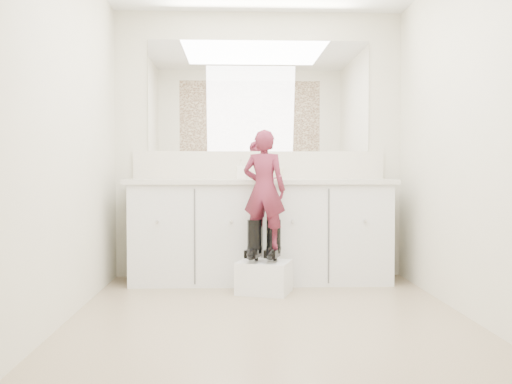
{
  "coord_description": "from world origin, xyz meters",
  "views": [
    {
      "loc": [
        -0.23,
        -3.7,
        0.95
      ],
      "look_at": [
        -0.05,
        0.95,
        0.79
      ],
      "focal_mm": 40.0,
      "sensor_mm": 36.0,
      "label": 1
    }
  ],
  "objects": [
    {
      "name": "vanity_cabinet",
      "position": [
        0.0,
        1.23,
        0.42
      ],
      "size": [
        2.2,
        0.55,
        0.85
      ],
      "primitive_type": "cube",
      "color": "silver",
      "rests_on": "floor"
    },
    {
      "name": "toothbrush",
      "position": [
        0.08,
        0.73,
        0.9
      ],
      "size": [
        0.13,
        0.05,
        0.06
      ],
      "primitive_type": "cylinder",
      "rotation": [
        0.0,
        1.22,
        -0.31
      ],
      "color": "#CF507B",
      "rests_on": "toddler"
    },
    {
      "name": "boot_right",
      "position": [
        0.08,
        0.75,
        0.41
      ],
      "size": [
        0.18,
        0.24,
        0.33
      ],
      "primitive_type": null,
      "rotation": [
        0.0,
        0.0,
        -0.31
      ],
      "color": "black",
      "rests_on": "step_stool"
    },
    {
      "name": "toddler",
      "position": [
        0.01,
        0.75,
        0.82
      ],
      "size": [
        0.39,
        0.32,
        0.93
      ],
      "primitive_type": "imported",
      "rotation": [
        0.0,
        0.0,
        2.83
      ],
      "color": "#962E45",
      "rests_on": "step_stool"
    },
    {
      "name": "countertop",
      "position": [
        0.0,
        1.21,
        0.87
      ],
      "size": [
        2.28,
        0.58,
        0.04
      ],
      "primitive_type": "cube",
      "color": "beige",
      "rests_on": "vanity_cabinet"
    },
    {
      "name": "wall_back",
      "position": [
        0.0,
        1.5,
        1.2
      ],
      "size": [
        2.6,
        0.0,
        2.6
      ],
      "primitive_type": "plane",
      "rotation": [
        1.57,
        0.0,
        0.0
      ],
      "color": "beige",
      "rests_on": "floor"
    },
    {
      "name": "faucet",
      "position": [
        0.0,
        1.38,
        0.94
      ],
      "size": [
        0.08,
        0.08,
        0.1
      ],
      "primitive_type": "cylinder",
      "color": "silver",
      "rests_on": "countertop"
    },
    {
      "name": "wall_left",
      "position": [
        -1.3,
        0.0,
        1.2
      ],
      "size": [
        0.0,
        3.0,
        3.0
      ],
      "primitive_type": "plane",
      "rotation": [
        1.57,
        0.0,
        1.57
      ],
      "color": "beige",
      "rests_on": "floor"
    },
    {
      "name": "step_stool",
      "position": [
        0.01,
        0.75,
        0.13
      ],
      "size": [
        0.47,
        0.43,
        0.25
      ],
      "primitive_type": "cube",
      "rotation": [
        0.0,
        0.0,
        -0.31
      ],
      "color": "white",
      "rests_on": "floor"
    },
    {
      "name": "boot_left",
      "position": [
        -0.07,
        0.75,
        0.41
      ],
      "size": [
        0.18,
        0.24,
        0.33
      ],
      "primitive_type": null,
      "rotation": [
        0.0,
        0.0,
        -0.31
      ],
      "color": "black",
      "rests_on": "step_stool"
    },
    {
      "name": "soap_bottle",
      "position": [
        -0.17,
        1.2,
        0.97
      ],
      "size": [
        0.09,
        0.09,
        0.17
      ],
      "primitive_type": "imported",
      "rotation": [
        0.0,
        0.0,
        0.14
      ],
      "color": "white",
      "rests_on": "countertop"
    },
    {
      "name": "floor",
      "position": [
        0.0,
        0.0,
        0.0
      ],
      "size": [
        3.0,
        3.0,
        0.0
      ],
      "primitive_type": "plane",
      "color": "#827155",
      "rests_on": "ground"
    },
    {
      "name": "mirror",
      "position": [
        0.0,
        1.49,
        1.64
      ],
      "size": [
        2.0,
        0.02,
        1.0
      ],
      "primitive_type": "cube",
      "color": "white",
      "rests_on": "wall_back"
    },
    {
      "name": "cup",
      "position": [
        0.16,
        1.3,
        0.94
      ],
      "size": [
        0.12,
        0.12,
        0.1
      ],
      "primitive_type": "imported",
      "rotation": [
        0.0,
        0.0,
        0.08
      ],
      "color": "beige",
      "rests_on": "countertop"
    },
    {
      "name": "wall_right",
      "position": [
        1.3,
        0.0,
        1.2
      ],
      "size": [
        0.0,
        3.0,
        3.0
      ],
      "primitive_type": "plane",
      "rotation": [
        1.57,
        0.0,
        -1.57
      ],
      "color": "beige",
      "rests_on": "floor"
    },
    {
      "name": "wall_front",
      "position": [
        0.0,
        -1.5,
        1.2
      ],
      "size": [
        2.6,
        0.0,
        2.6
      ],
      "primitive_type": "plane",
      "rotation": [
        -1.57,
        0.0,
        0.0
      ],
      "color": "beige",
      "rests_on": "floor"
    },
    {
      "name": "backsplash",
      "position": [
        0.0,
        1.49,
        1.02
      ],
      "size": [
        2.28,
        0.03,
        0.25
      ],
      "primitive_type": "cube",
      "color": "beige",
      "rests_on": "countertop"
    }
  ]
}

